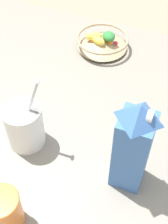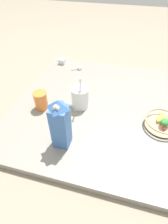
% 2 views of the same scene
% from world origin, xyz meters
% --- Properties ---
extents(ground_plane, '(6.00, 6.00, 0.00)m').
position_xyz_m(ground_plane, '(0.00, 0.00, 0.00)').
color(ground_plane, gray).
extents(countertop, '(1.07, 1.07, 0.04)m').
position_xyz_m(countertop, '(0.00, 0.00, 0.02)').
color(countertop, gray).
rests_on(countertop, ground_plane).
extents(fruit_bowl, '(0.19, 0.19, 0.07)m').
position_xyz_m(fruit_bowl, '(0.35, -0.10, 0.07)').
color(fruit_bowl, tan).
rests_on(fruit_bowl, countertop).
extents(milk_carton, '(0.08, 0.08, 0.28)m').
position_xyz_m(milk_carton, '(-0.13, -0.34, 0.18)').
color(milk_carton, '#3D6BB2').
rests_on(milk_carton, countertop).
extents(yogurt_tub, '(0.10, 0.11, 0.24)m').
position_xyz_m(yogurt_tub, '(-0.13, -0.05, 0.11)').
color(yogurt_tub, white).
rests_on(yogurt_tub, countertop).
extents(drinking_cup, '(0.08, 0.08, 0.11)m').
position_xyz_m(drinking_cup, '(-0.35, -0.12, 0.10)').
color(drinking_cup, orange).
rests_on(drinking_cup, countertop).
extents(spice_jar, '(0.05, 0.05, 0.04)m').
position_xyz_m(spice_jar, '(-0.43, 0.45, 0.06)').
color(spice_jar, silver).
rests_on(spice_jar, countertop).
extents(measuring_scoop, '(0.08, 0.06, 0.02)m').
position_xyz_m(measuring_scoop, '(-0.26, 0.39, 0.05)').
color(measuring_scoop, white).
rests_on(measuring_scoop, countertop).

